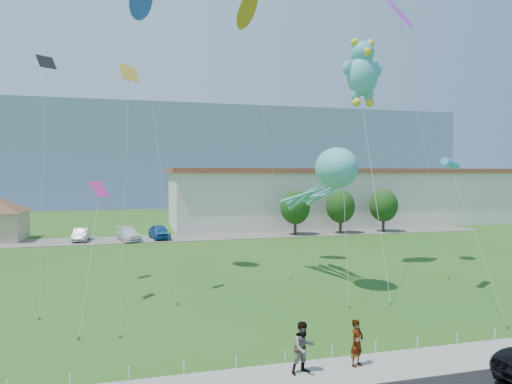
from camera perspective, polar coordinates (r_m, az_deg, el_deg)
ground at (r=21.55m, az=10.52°, el=-18.18°), size 160.00×160.00×0.00m
sidewalk at (r=19.26m, az=14.26°, el=-20.62°), size 80.00×2.50×0.10m
parking_strip at (r=54.45m, az=-5.46°, el=-5.58°), size 70.00×6.00×0.06m
hill_ridge at (r=138.59m, az=-11.17°, el=4.37°), size 160.00×50.00×25.00m
warehouse at (r=71.31m, az=14.37°, el=-0.46°), size 61.00×15.00×8.20m
rope_fence at (r=20.37m, az=12.18°, el=-18.68°), size 26.05×0.05×0.50m
tree_near at (r=55.62m, az=4.92°, el=-1.93°), size 3.60×3.60×5.47m
tree_mid at (r=57.91m, az=10.52°, el=-1.79°), size 3.60×3.60×5.47m
tree_far at (r=60.71m, az=15.65°, el=-1.65°), size 3.60×3.60×5.47m
pedestrian_left at (r=18.95m, az=12.50°, el=-17.92°), size 0.78×0.69×1.79m
pedestrian_right at (r=17.99m, az=5.95°, el=-18.77°), size 1.06×0.90×1.93m
parked_car_silver at (r=54.29m, az=-21.03°, el=-4.97°), size 1.62×4.30×1.40m
parked_car_white at (r=53.02m, az=-15.62°, el=-5.06°), size 3.03×5.22×1.42m
parked_car_blue at (r=53.51m, az=-11.99°, el=-4.88°), size 2.61×4.86×1.57m
octopus_kite at (r=30.65m, az=8.98°, el=1.54°), size 2.60×10.55×9.19m
teddy_bear_kite at (r=38.23m, az=13.17°, el=14.51°), size 5.09×11.19×18.15m
small_kite_purple at (r=39.74m, az=17.70°, el=19.90°), size 2.19×5.38×20.81m
small_kite_pink at (r=27.37m, az=-19.18°, el=-1.00°), size 1.29×6.81×7.07m
small_kite_cyan at (r=31.48m, az=23.18°, el=3.19°), size 2.31×8.17×8.61m
small_kite_blue at (r=36.42m, az=-14.12°, el=21.45°), size 2.68×9.28×20.74m
small_kite_yellow at (r=27.91m, az=-15.72°, el=11.08°), size 1.29×7.68×13.97m
small_kite_orange at (r=38.48m, az=-1.00°, el=21.06°), size 2.89×5.80×21.12m
small_kite_black at (r=32.44m, az=-24.83°, el=11.52°), size 1.41×8.00×15.23m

